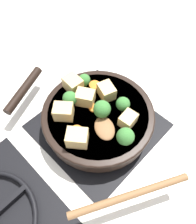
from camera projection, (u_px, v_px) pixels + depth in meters
ground_plane at (98, 126)px, 0.63m from camera, size 2.40×2.40×0.00m
front_burner_grate at (98, 124)px, 0.62m from camera, size 0.31×0.31×0.03m
skillet_pan at (97, 116)px, 0.58m from camera, size 0.40×0.32×0.05m
wooden_spoon at (118, 165)px, 0.48m from camera, size 0.26×0.24×0.02m
tofu_cube_center_large at (63, 112)px, 0.54m from camera, size 0.06×0.06×0.04m
tofu_cube_near_handle at (106, 91)px, 0.58m from camera, size 0.06×0.05×0.04m
tofu_cube_east_chunk at (128, 120)px, 0.53m from camera, size 0.04×0.04×0.03m
tofu_cube_west_chunk at (77, 138)px, 0.50m from camera, size 0.06×0.06×0.04m
tofu_cube_back_piece at (85, 98)px, 0.57m from camera, size 0.06×0.06×0.04m
tofu_cube_front_piece at (73, 84)px, 0.59m from camera, size 0.05×0.04×0.04m
broccoli_floret_near_spoon at (125, 137)px, 0.50m from camera, size 0.04×0.04×0.05m
broccoli_floret_center_top at (70, 99)px, 0.56m from camera, size 0.04×0.04×0.05m
broccoli_floret_east_rim at (84, 80)px, 0.59m from camera, size 0.03×0.03×0.04m
broccoli_floret_west_rim at (123, 104)px, 0.55m from camera, size 0.04×0.04×0.04m
broccoli_floret_north_edge at (102, 109)px, 0.54m from camera, size 0.04×0.04×0.05m
carrot_slice_orange_thin at (93, 108)px, 0.57m from camera, size 0.02×0.02×0.01m
carrot_slice_near_center at (76, 129)px, 0.54m from camera, size 0.03×0.03×0.01m
carrot_slice_edge_slice at (95, 85)px, 0.61m from camera, size 0.03×0.03×0.01m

